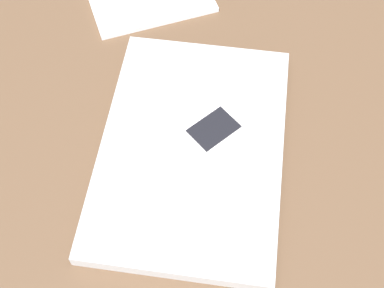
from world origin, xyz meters
TOP-DOWN VIEW (x-y plane):
  - desk_surface at (0.00, 0.00)cm, footprint 120.00×80.00cm
  - laptop_closed at (8.76, 2.89)cm, footprint 41.05×32.82cm
  - cell_phone_on_laptop at (7.45, 5.97)cm, footprint 10.12×11.45cm

SIDE VIEW (x-z plane):
  - desk_surface at x=0.00cm, z-range 0.00..3.00cm
  - laptop_closed at x=8.76cm, z-range 3.00..5.02cm
  - cell_phone_on_laptop at x=7.45cm, z-range 4.98..6.27cm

